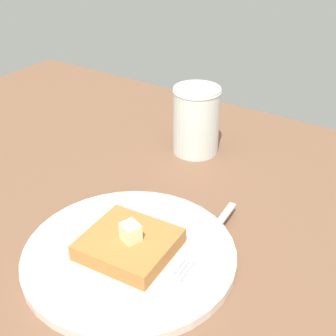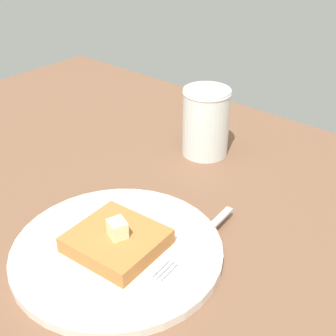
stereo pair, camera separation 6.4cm
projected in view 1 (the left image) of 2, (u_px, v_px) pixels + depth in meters
table_surface at (39, 250)px, 57.77cm from camera, size 103.66×103.66×1.94cm
plate at (130, 254)px, 54.79cm from camera, size 25.01×25.01×1.13cm
toast_slice_center at (129, 244)px, 54.01cm from camera, size 10.13×10.74×2.01cm
butter_pat_primary at (131, 232)px, 52.68cm from camera, size 2.48×2.61×2.09cm
fork at (204, 243)px, 55.43cm from camera, size 16.06×2.90×0.36cm
syrup_jar at (196, 124)px, 75.12cm from camera, size 7.64×7.64×10.99cm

